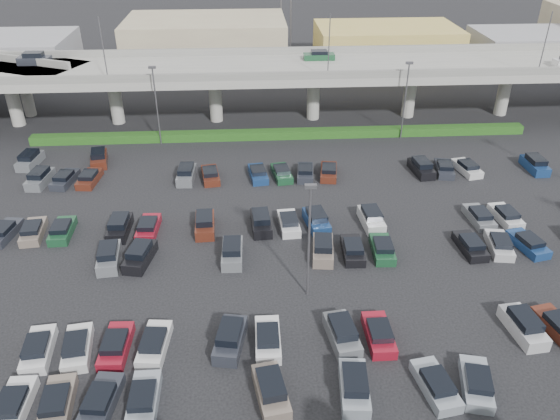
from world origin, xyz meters
The scene contains 6 objects.
ground centered at (0.00, 0.00, 0.00)m, with size 280.00×280.00×0.00m, color black.
overpass centered at (-0.21, 32.01, 6.97)m, with size 150.00×13.00×15.80m.
hedge centered at (0.00, 25.00, 0.55)m, with size 66.00×1.60×1.10m, color #183C11.
parked_cars centered at (-0.97, -3.68, 0.63)m, with size 62.96×41.68×1.67m.
light_poles centered at (-4.13, 2.00, 6.24)m, with size 66.90×48.38×10.30m.
distant_buildings centered at (12.38, 61.81, 3.74)m, with size 138.00×24.00×9.00m.
Camera 1 is at (-4.42, -43.16, 29.00)m, focal length 35.00 mm.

